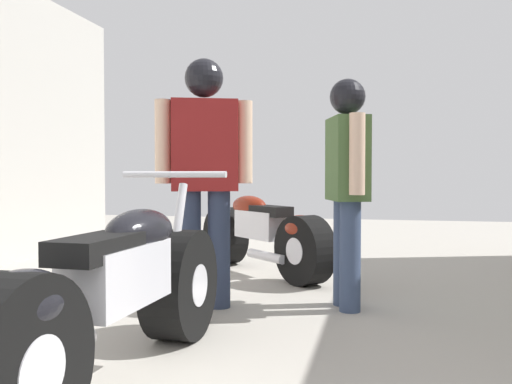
# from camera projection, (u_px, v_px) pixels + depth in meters

# --- Properties ---
(ground_plane) EXTENTS (17.08, 17.08, 0.00)m
(ground_plane) POSITION_uv_depth(u_px,v_px,m) (252.00, 329.00, 3.38)
(ground_plane) COLOR #A8A399
(motorcycle_maroon_cruiser) EXTENTS (0.61, 2.07, 0.96)m
(motorcycle_maroon_cruiser) POSITION_uv_depth(u_px,v_px,m) (114.00, 299.00, 2.44)
(motorcycle_maroon_cruiser) COLOR black
(motorcycle_maroon_cruiser) RESTS_ON ground_plane
(motorcycle_black_naked) EXTENTS (1.55, 1.52, 0.91)m
(motorcycle_black_naked) POSITION_uv_depth(u_px,v_px,m) (263.00, 234.00, 5.25)
(motorcycle_black_naked) COLOR black
(motorcycle_black_naked) RESTS_ON ground_plane
(mechanic_in_blue) EXTENTS (0.34, 0.63, 1.61)m
(mechanic_in_blue) POSITION_uv_depth(u_px,v_px,m) (347.00, 171.00, 3.88)
(mechanic_in_blue) COLOR #384766
(mechanic_in_blue) RESTS_ON ground_plane
(mechanic_with_helmet) EXTENTS (0.68, 0.39, 1.76)m
(mechanic_with_helmet) POSITION_uv_depth(u_px,v_px,m) (204.00, 159.00, 3.89)
(mechanic_with_helmet) COLOR #2D3851
(mechanic_with_helmet) RESTS_ON ground_plane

